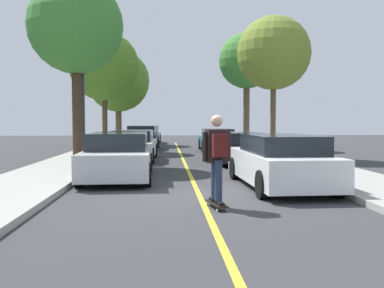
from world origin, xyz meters
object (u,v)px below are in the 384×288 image
Objects in this scene: parked_car_left_farthest at (147,134)px; street_tree_left_near at (104,66)px; parked_car_right_nearest at (280,162)px; parked_car_right_near at (238,148)px; street_tree_right_near at (247,61)px; skateboard at (216,204)px; street_tree_right_nearest at (274,53)px; street_tree_left_far at (118,81)px; parked_car_right_far at (217,140)px; parked_car_left_nearest at (119,156)px; parked_car_left_near at (133,146)px; streetlamp at (83,87)px; street_tree_left_nearest at (76,27)px; skateboarder at (217,154)px; parked_car_left_far at (142,138)px.

street_tree_left_near is at bearing -102.19° from parked_car_left_farthest.
parked_car_right_nearest reaches higher than parked_car_right_near.
street_tree_right_near is at bearing -48.45° from parked_car_left_farthest.
street_tree_right_nearest is at bearing 70.23° from skateboard.
street_tree_left_far reaches higher than parked_car_right_nearest.
parked_car_right_far reaches higher than parked_car_right_near.
parked_car_right_near is (4.32, 4.31, -0.06)m from parked_car_left_nearest.
street_tree_left_near reaches higher than skateboard.
street_tree_left_near is at bearing 110.85° from parked_car_left_near.
street_tree_left_far is (-1.90, 17.70, 3.82)m from parked_car_left_nearest.
street_tree_right_nearest reaches higher than parked_car_left_nearest.
parked_car_right_nearest is 0.74× the size of street_tree_right_nearest.
parked_car_left_farthest is at bearing 131.55° from street_tree_right_near.
parked_car_right_far is 15.96m from skateboard.
parked_car_left_near is at bearing -90.00° from parked_car_left_farthest.
parked_car_left_near is 3.50m from streetlamp.
parked_car_left_nearest is at bearing 156.51° from parked_car_right_nearest.
parked_car_left_nearest is at bearing -61.56° from street_tree_left_nearest.
street_tree_right_nearest is (1.90, 8.19, 4.05)m from parked_car_right_nearest.
street_tree_left_near is 9.31m from street_tree_right_nearest.
skateboarder is (2.39, -24.07, 0.41)m from parked_car_left_farthest.
parked_car_left_near is 7.08m from parked_car_right_far.
parked_car_left_far is at bearing 48.20° from street_tree_left_near.
street_tree_left_far reaches higher than parked_car_left_near.
street_tree_right_nearest is at bearing -90.00° from street_tree_right_near.
street_tree_left_far reaches higher than parked_car_left_far.
parked_car_right_nearest is 20.90m from street_tree_left_far.
parked_car_left_far is 4.88m from street_tree_left_near.
skateboarder reaches higher than parked_car_left_nearest.
street_tree_left_far reaches higher than street_tree_right_nearest.
streetlamp reaches higher than skateboarder.
parked_car_right_far is 0.63× the size of street_tree_left_near.
parked_car_left_near is 1.08× the size of parked_car_left_far.
streetlamp is at bearing 116.42° from skateboarder.
street_tree_left_near is (-1.90, -8.82, 3.98)m from parked_car_left_farthest.
parked_car_left_far is 0.64× the size of street_tree_left_far.
street_tree_right_nearest reaches higher than parked_car_left_far.
streetlamp reaches higher than parked_car_right_far.
parked_car_left_far is 0.92× the size of parked_car_left_farthest.
parked_car_left_near is at bearing -175.78° from street_tree_right_nearest.
street_tree_right_near is at bearing 77.33° from skateboarder.
parked_car_left_far is 17.55m from skateboarder.
street_tree_left_nearest is 1.39× the size of streetlamp.
parked_car_left_nearest is 12.98m from parked_car_left_far.
street_tree_left_near is at bearing 105.72° from skateboarder.
street_tree_right_near is (1.90, 14.53, 4.57)m from parked_car_right_nearest.
parked_car_left_nearest reaches higher than skateboard.
street_tree_left_near is (-6.22, -0.61, 4.01)m from parked_car_right_far.
street_tree_left_near is 3.69× the size of skateboarder.
skateboard is (4.29, -7.89, -5.08)m from street_tree_left_nearest.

